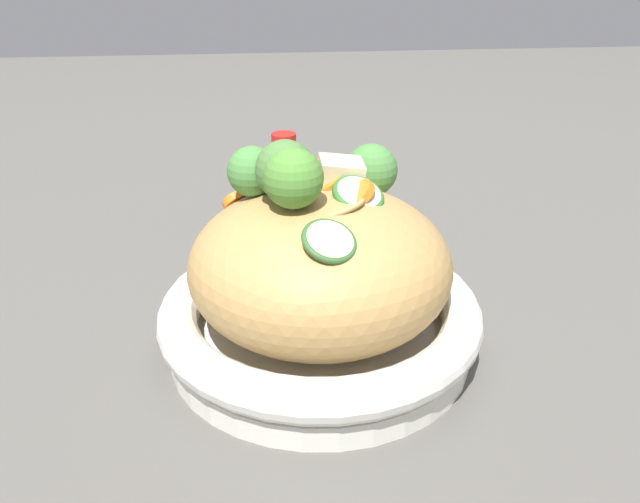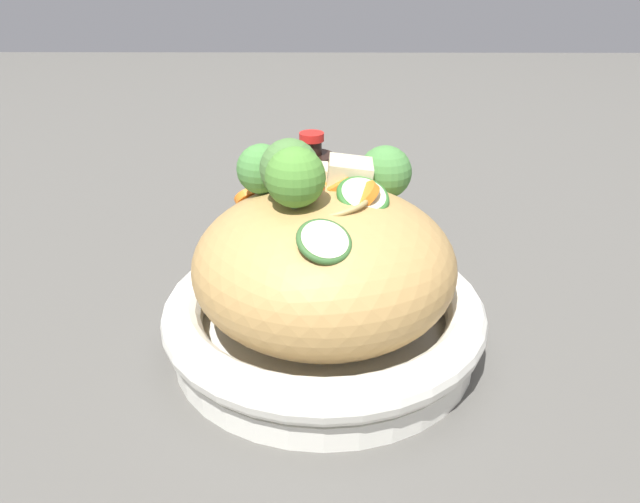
% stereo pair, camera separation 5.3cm
% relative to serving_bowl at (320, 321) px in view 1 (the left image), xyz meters
% --- Properties ---
extents(ground_plane, '(3.00, 3.00, 0.00)m').
position_rel_serving_bowl_xyz_m(ground_plane, '(0.00, 0.00, -0.03)').
color(ground_plane, '#52504B').
extents(serving_bowl, '(0.27, 0.27, 0.05)m').
position_rel_serving_bowl_xyz_m(serving_bowl, '(0.00, 0.00, 0.00)').
color(serving_bowl, white).
rests_on(serving_bowl, ground_plane).
extents(noodle_heap, '(0.21, 0.21, 0.12)m').
position_rel_serving_bowl_xyz_m(noodle_heap, '(-0.00, 0.00, 0.05)').
color(noodle_heap, tan).
rests_on(noodle_heap, serving_bowl).
extents(broccoli_florets, '(0.15, 0.15, 0.08)m').
position_rel_serving_bowl_xyz_m(broccoli_florets, '(0.01, -0.02, 0.12)').
color(broccoli_florets, '#A4BB73').
rests_on(broccoli_florets, serving_bowl).
extents(carrot_coins, '(0.13, 0.09, 0.05)m').
position_rel_serving_bowl_xyz_m(carrot_coins, '(0.01, -0.03, 0.11)').
color(carrot_coins, orange).
rests_on(carrot_coins, serving_bowl).
extents(zucchini_slices, '(0.12, 0.19, 0.05)m').
position_rel_serving_bowl_xyz_m(zucchini_slices, '(-0.01, -0.02, 0.10)').
color(zucchini_slices, beige).
rests_on(zucchini_slices, serving_bowl).
extents(chicken_chunks, '(0.06, 0.07, 0.04)m').
position_rel_serving_bowl_xyz_m(chicken_chunks, '(-0.01, -0.05, 0.11)').
color(chicken_chunks, beige).
rests_on(chicken_chunks, serving_bowl).
extents(soy_sauce_bottle, '(0.05, 0.05, 0.12)m').
position_rel_serving_bowl_xyz_m(soy_sauce_bottle, '(0.01, -0.26, 0.02)').
color(soy_sauce_bottle, black).
rests_on(soy_sauce_bottle, ground_plane).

